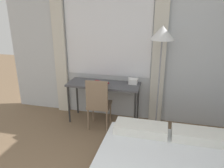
% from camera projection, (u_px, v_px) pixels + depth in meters
% --- Properties ---
extents(wall_back_with_window, '(4.83, 0.13, 2.70)m').
position_uv_depth(wall_back_with_window, '(124.00, 50.00, 4.04)').
color(wall_back_with_window, silver).
rests_on(wall_back_with_window, ground_plane).
extents(desk, '(1.33, 0.48, 0.77)m').
position_uv_depth(desk, '(104.00, 87.00, 4.04)').
color(desk, '#4C4C51').
rests_on(desk, ground_plane).
extents(desk_chair, '(0.42, 0.42, 0.94)m').
position_uv_depth(desk_chair, '(98.00, 102.00, 3.86)').
color(desk_chair, '#8C7259').
rests_on(desk_chair, ground_plane).
extents(standing_lamp, '(0.38, 0.38, 1.84)m').
position_uv_depth(standing_lamp, '(162.00, 44.00, 3.39)').
color(standing_lamp, '#4C4C51').
rests_on(standing_lamp, ground_plane).
extents(telephone, '(0.18, 0.14, 0.11)m').
position_uv_depth(telephone, '(133.00, 81.00, 3.98)').
color(telephone, white).
rests_on(telephone, desk).
extents(book, '(0.33, 0.25, 0.02)m').
position_uv_depth(book, '(100.00, 83.00, 4.01)').
color(book, maroon).
rests_on(book, desk).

